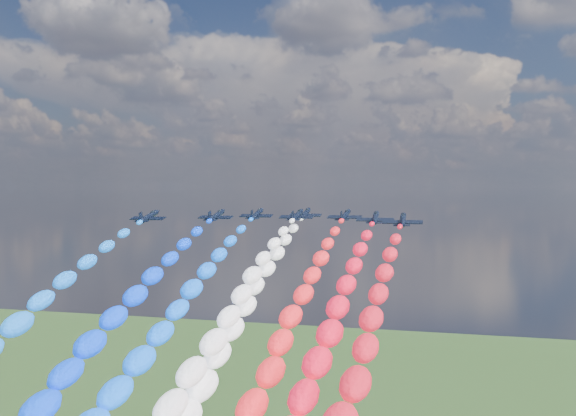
% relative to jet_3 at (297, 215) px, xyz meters
% --- Properties ---
extents(jet_0, '(8.37, 11.44, 4.97)m').
position_rel_jet_3_xyz_m(jet_0, '(-31.40, -16.35, 0.00)').
color(jet_0, black).
extents(trail_0, '(5.47, 101.07, 43.77)m').
position_rel_jet_3_xyz_m(trail_0, '(-31.40, -68.74, -20.25)').
color(trail_0, blue).
extents(jet_1, '(8.59, 11.60, 4.97)m').
position_rel_jet_3_xyz_m(jet_1, '(-18.47, -6.43, 0.00)').
color(jet_1, black).
extents(trail_1, '(5.47, 101.07, 43.77)m').
position_rel_jet_3_xyz_m(trail_1, '(-18.47, -58.82, -20.25)').
color(trail_1, '#0536EA').
extents(jet_2, '(8.46, 11.51, 4.97)m').
position_rel_jet_3_xyz_m(jet_2, '(-11.72, 4.28, 0.00)').
color(jet_2, black).
extents(trail_2, '(5.47, 101.07, 43.77)m').
position_rel_jet_3_xyz_m(trail_2, '(-11.72, -48.10, -20.25)').
color(trail_2, blue).
extents(jet_3, '(8.31, 11.40, 4.97)m').
position_rel_jet_3_xyz_m(jet_3, '(0.00, 0.00, 0.00)').
color(jet_3, black).
extents(trail_3, '(5.47, 101.07, 43.77)m').
position_rel_jet_3_xyz_m(trail_3, '(-0.00, -52.38, -20.25)').
color(trail_3, white).
extents(jet_4, '(8.75, 11.72, 4.97)m').
position_rel_jet_3_xyz_m(jet_4, '(-0.74, 11.38, 0.00)').
color(jet_4, black).
extents(trail_4, '(5.47, 101.07, 43.77)m').
position_rel_jet_3_xyz_m(trail_4, '(-0.74, -41.01, -20.25)').
color(trail_4, white).
extents(jet_5, '(8.59, 11.60, 4.97)m').
position_rel_jet_3_xyz_m(jet_5, '(11.29, 2.97, 0.00)').
color(jet_5, black).
extents(trail_5, '(5.47, 101.07, 43.77)m').
position_rel_jet_3_xyz_m(trail_5, '(11.29, -49.41, -20.25)').
color(trail_5, red).
extents(jet_6, '(9.05, 11.93, 4.97)m').
position_rel_jet_3_xyz_m(jet_6, '(20.44, -8.82, 0.00)').
color(jet_6, black).
extents(trail_6, '(5.47, 101.07, 43.77)m').
position_rel_jet_3_xyz_m(trail_6, '(20.44, -61.21, -20.25)').
color(trail_6, red).
extents(jet_7, '(9.01, 11.90, 4.97)m').
position_rel_jet_3_xyz_m(jet_7, '(27.54, -18.00, 0.00)').
color(jet_7, black).
extents(trail_7, '(5.47, 101.07, 43.77)m').
position_rel_jet_3_xyz_m(trail_7, '(27.54, -70.38, -20.25)').
color(trail_7, red).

